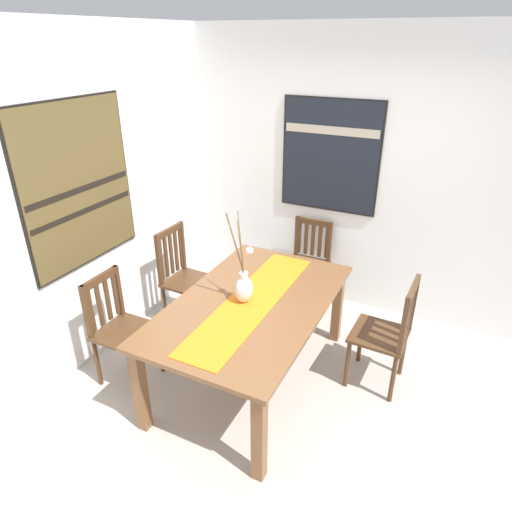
{
  "coord_description": "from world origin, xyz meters",
  "views": [
    {
      "loc": [
        -2.34,
        -0.91,
        2.58
      ],
      "look_at": [
        0.41,
        0.45,
        1.06
      ],
      "focal_mm": 31.43,
      "sensor_mm": 36.0,
      "label": 1
    }
  ],
  "objects_px": {
    "chair_1": "(120,327)",
    "chair_2": "(308,261)",
    "chair_0": "(183,275)",
    "dining_table": "(252,312)",
    "chair_3": "(388,332)",
    "centerpiece_vase": "(244,286)",
    "painting_on_back_wall": "(78,185)",
    "painting_on_side_wall": "(330,156)"
  },
  "relations": [
    {
      "from": "chair_0",
      "to": "chair_2",
      "type": "xyz_separation_m",
      "value": [
        0.85,
        -0.95,
        -0.02
      ]
    },
    {
      "from": "chair_0",
      "to": "chair_2",
      "type": "distance_m",
      "value": 1.28
    },
    {
      "from": "centerpiece_vase",
      "to": "chair_1",
      "type": "distance_m",
      "value": 1.07
    },
    {
      "from": "centerpiece_vase",
      "to": "chair_3",
      "type": "xyz_separation_m",
      "value": [
        0.44,
        -1.03,
        -0.38
      ]
    },
    {
      "from": "dining_table",
      "to": "painting_on_side_wall",
      "type": "distance_m",
      "value": 1.77
    },
    {
      "from": "centerpiece_vase",
      "to": "painting_on_back_wall",
      "type": "xyz_separation_m",
      "value": [
        -0.2,
        1.33,
        0.66
      ]
    },
    {
      "from": "chair_0",
      "to": "painting_on_back_wall",
      "type": "relative_size",
      "value": 0.76
    },
    {
      "from": "chair_0",
      "to": "painting_on_side_wall",
      "type": "bearing_deg",
      "value": -44.59
    },
    {
      "from": "painting_on_side_wall",
      "to": "painting_on_back_wall",
      "type": "bearing_deg",
      "value": 140.2
    },
    {
      "from": "chair_2",
      "to": "chair_3",
      "type": "height_order",
      "value": "chair_3"
    },
    {
      "from": "dining_table",
      "to": "chair_2",
      "type": "bearing_deg",
      "value": 0.8
    },
    {
      "from": "centerpiece_vase",
      "to": "painting_on_back_wall",
      "type": "height_order",
      "value": "painting_on_back_wall"
    },
    {
      "from": "centerpiece_vase",
      "to": "chair_1",
      "type": "bearing_deg",
      "value": 114.64
    },
    {
      "from": "chair_1",
      "to": "painting_on_back_wall",
      "type": "bearing_deg",
      "value": 62.83
    },
    {
      "from": "chair_3",
      "to": "painting_on_side_wall",
      "type": "height_order",
      "value": "painting_on_side_wall"
    },
    {
      "from": "chair_1",
      "to": "chair_2",
      "type": "bearing_deg",
      "value": -28.03
    },
    {
      "from": "dining_table",
      "to": "centerpiece_vase",
      "type": "height_order",
      "value": "centerpiece_vase"
    },
    {
      "from": "centerpiece_vase",
      "to": "chair_2",
      "type": "height_order",
      "value": "centerpiece_vase"
    },
    {
      "from": "painting_on_side_wall",
      "to": "chair_0",
      "type": "bearing_deg",
      "value": 135.41
    },
    {
      "from": "chair_3",
      "to": "centerpiece_vase",
      "type": "bearing_deg",
      "value": 113.24
    },
    {
      "from": "dining_table",
      "to": "painting_on_back_wall",
      "type": "relative_size",
      "value": 1.4
    },
    {
      "from": "dining_table",
      "to": "chair_2",
      "type": "height_order",
      "value": "chair_2"
    },
    {
      "from": "chair_3",
      "to": "painting_on_back_wall",
      "type": "relative_size",
      "value": 0.75
    },
    {
      "from": "chair_0",
      "to": "chair_1",
      "type": "distance_m",
      "value": 0.91
    },
    {
      "from": "chair_3",
      "to": "chair_0",
      "type": "bearing_deg",
      "value": 88.49
    },
    {
      "from": "chair_3",
      "to": "chair_1",
      "type": "bearing_deg",
      "value": 113.9
    },
    {
      "from": "chair_1",
      "to": "chair_3",
      "type": "distance_m",
      "value": 2.12
    },
    {
      "from": "chair_1",
      "to": "dining_table",
      "type": "bearing_deg",
      "value": -65.32
    },
    {
      "from": "dining_table",
      "to": "painting_on_side_wall",
      "type": "relative_size",
      "value": 1.67
    },
    {
      "from": "dining_table",
      "to": "chair_0",
      "type": "xyz_separation_m",
      "value": [
        0.47,
        0.97,
        -0.14
      ]
    },
    {
      "from": "chair_2",
      "to": "dining_table",
      "type": "bearing_deg",
      "value": -179.2
    },
    {
      "from": "chair_3",
      "to": "painting_on_side_wall",
      "type": "relative_size",
      "value": 0.89
    },
    {
      "from": "chair_0",
      "to": "chair_3",
      "type": "height_order",
      "value": "chair_0"
    },
    {
      "from": "chair_1",
      "to": "chair_2",
      "type": "height_order",
      "value": "chair_1"
    },
    {
      "from": "chair_2",
      "to": "painting_on_side_wall",
      "type": "relative_size",
      "value": 0.84
    },
    {
      "from": "chair_1",
      "to": "chair_2",
      "type": "distance_m",
      "value": 2.0
    },
    {
      "from": "centerpiece_vase",
      "to": "painting_on_side_wall",
      "type": "relative_size",
      "value": 0.68
    },
    {
      "from": "centerpiece_vase",
      "to": "chair_1",
      "type": "relative_size",
      "value": 0.79
    },
    {
      "from": "chair_0",
      "to": "chair_1",
      "type": "xyz_separation_m",
      "value": [
        -0.91,
        -0.01,
        -0.02
      ]
    },
    {
      "from": "chair_0",
      "to": "chair_3",
      "type": "xyz_separation_m",
      "value": [
        -0.05,
        -1.95,
        -0.01
      ]
    },
    {
      "from": "chair_0",
      "to": "chair_1",
      "type": "relative_size",
      "value": 1.05
    },
    {
      "from": "chair_2",
      "to": "painting_on_back_wall",
      "type": "relative_size",
      "value": 0.7
    }
  ]
}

